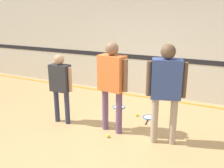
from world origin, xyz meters
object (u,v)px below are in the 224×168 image
(racket_spare_on_floor, at_px, (149,118))
(tennis_ball_by_spare_racket, at_px, (137,115))
(person_student_right, at_px, (166,84))
(tennis_ball_near_instructor, at_px, (108,136))
(racket_second_spare, at_px, (119,107))
(person_instructor, at_px, (112,78))
(person_student_left, at_px, (60,82))

(racket_spare_on_floor, height_order, tennis_ball_by_spare_racket, tennis_ball_by_spare_racket)
(person_student_right, height_order, racket_spare_on_floor, person_student_right)
(person_student_right, bearing_deg, tennis_ball_near_instructor, -0.33)
(racket_spare_on_floor, bearing_deg, racket_second_spare, -116.85)
(racket_spare_on_floor, relative_size, tennis_ball_by_spare_racket, 8.00)
(racket_second_spare, bearing_deg, person_student_right, -149.97)
(person_instructor, xyz_separation_m, person_student_left, (-1.09, -0.09, -0.18))
(person_instructor, relative_size, tennis_ball_near_instructor, 25.91)
(person_instructor, height_order, tennis_ball_by_spare_racket, person_instructor)
(person_instructor, height_order, racket_spare_on_floor, person_instructor)
(tennis_ball_near_instructor, bearing_deg, racket_spare_on_floor, 70.32)
(tennis_ball_near_instructor, bearing_deg, person_instructor, 100.42)
(person_instructor, bearing_deg, racket_spare_on_floor, 70.27)
(person_student_left, distance_m, tennis_ball_near_instructor, 1.44)
(person_instructor, distance_m, person_student_left, 1.11)
(tennis_ball_near_instructor, distance_m, tennis_ball_by_spare_racket, 1.15)
(person_instructor, relative_size, racket_spare_on_floor, 3.24)
(racket_second_spare, bearing_deg, tennis_ball_by_spare_racket, -138.08)
(person_student_right, bearing_deg, person_student_left, -13.69)
(person_student_right, bearing_deg, racket_spare_on_floor, -74.98)
(person_student_left, distance_m, tennis_ball_by_spare_racket, 1.81)
(person_instructor, height_order, person_student_left, person_instructor)
(person_instructor, xyz_separation_m, tennis_ball_near_instructor, (0.05, -0.28, -1.02))
(person_student_left, relative_size, racket_spare_on_floor, 2.69)
(racket_second_spare, relative_size, tennis_ball_near_instructor, 8.44)
(person_student_right, height_order, tennis_ball_by_spare_racket, person_student_right)
(racket_spare_on_floor, bearing_deg, person_instructor, -34.75)
(racket_second_spare, height_order, tennis_ball_near_instructor, tennis_ball_near_instructor)
(person_student_left, relative_size, tennis_ball_near_instructor, 21.51)
(person_instructor, height_order, person_student_right, person_student_right)
(racket_second_spare, relative_size, tennis_ball_by_spare_racket, 8.44)
(racket_second_spare, bearing_deg, person_student_left, 132.06)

